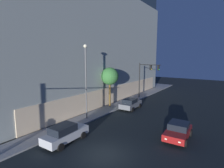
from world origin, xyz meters
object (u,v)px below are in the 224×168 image
object	(u,v)px
car_silver	(65,133)
car_grey	(130,104)
modern_building	(58,43)
sidewalk_tree	(110,77)
car_red	(178,131)
traffic_light_far_corner	(147,73)
street_lamp_sidewalk	(86,74)

from	to	relation	value
car_silver	car_grey	bearing A→B (deg)	1.01
car_grey	car_silver	bearing A→B (deg)	-178.99
modern_building	sidewalk_tree	bearing A→B (deg)	-100.47
car_red	sidewalk_tree	bearing A→B (deg)	65.71
car_silver	car_red	world-z (taller)	car_silver
car_grey	traffic_light_far_corner	bearing A→B (deg)	5.80
car_red	car_grey	bearing A→B (deg)	54.00
car_silver	modern_building	bearing A→B (deg)	51.70
traffic_light_far_corner	car_grey	size ratio (longest dim) A/B	1.56
traffic_light_far_corner	sidewalk_tree	size ratio (longest dim) A/B	1.08
street_lamp_sidewalk	sidewalk_tree	distance (m)	6.41
modern_building	car_red	bearing A→B (deg)	-106.73
street_lamp_sidewalk	sidewalk_tree	bearing A→B (deg)	7.63
traffic_light_far_corner	car_red	xyz separation A→B (m)	(-13.87, -9.40, -4.08)
street_lamp_sidewalk	car_red	xyz separation A→B (m)	(0.94, -10.98, -5.02)
traffic_light_far_corner	sidewalk_tree	bearing A→B (deg)	164.14
modern_building	car_grey	size ratio (longest dim) A/B	9.03
traffic_light_far_corner	sidewalk_tree	world-z (taller)	traffic_light_far_corner
traffic_light_far_corner	sidewalk_tree	distance (m)	8.87
car_silver	car_red	distance (m)	10.74
sidewalk_tree	car_silver	bearing A→B (deg)	-164.10
sidewalk_tree	car_grey	distance (m)	5.24
street_lamp_sidewalk	car_grey	bearing A→B (deg)	-18.10
modern_building	traffic_light_far_corner	distance (m)	19.63
car_red	car_grey	world-z (taller)	car_grey
sidewalk_tree	car_grey	size ratio (longest dim) A/B	1.44
car_grey	car_red	bearing A→B (deg)	-126.00
modern_building	sidewalk_tree	xyz separation A→B (m)	(-2.85, -15.40, -5.92)
street_lamp_sidewalk	car_red	distance (m)	12.11
traffic_light_far_corner	car_grey	xyz separation A→B (m)	(-7.61, -0.77, -4.05)
modern_building	car_red	world-z (taller)	modern_building
modern_building	street_lamp_sidewalk	world-z (taller)	modern_building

